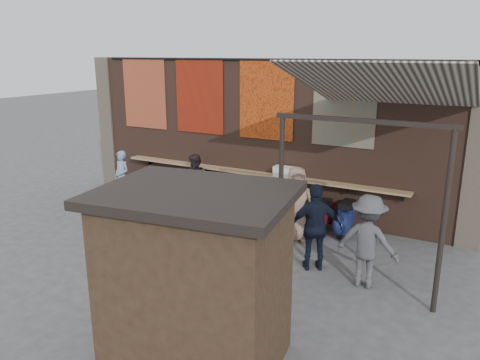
{
  "coord_description": "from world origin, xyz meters",
  "views": [
    {
      "loc": [
        5.41,
        -8.2,
        4.17
      ],
      "look_at": [
        0.26,
        1.2,
        1.22
      ],
      "focal_mm": 35.0,
      "sensor_mm": 36.0,
      "label": 1
    }
  ],
  "objects_px": {
    "scooter_stool_3": "(214,196)",
    "scooter_stool_1": "(180,192)",
    "scooter_stool_0": "(163,189)",
    "diner_right": "(196,182)",
    "market_stall": "(197,284)",
    "scooter_stool_5": "(256,205)",
    "scooter_stool_8": "(322,216)",
    "scooter_stool_2": "(196,194)",
    "shopper_navy": "(316,227)",
    "shelf_box": "(285,172)",
    "shopper_tan": "(296,204)",
    "scooter_stool_7": "(298,212)",
    "diner_left": "(122,177)",
    "scooter_stool_9": "(345,219)",
    "shopper_grey": "(368,241)",
    "scooter_stool_6": "(278,208)",
    "scooter_stool_4": "(235,202)"
  },
  "relations": [
    {
      "from": "scooter_stool_3",
      "to": "scooter_stool_1",
      "type": "bearing_deg",
      "value": 178.85
    },
    {
      "from": "diner_right",
      "to": "scooter_stool_9",
      "type": "bearing_deg",
      "value": 14.91
    },
    {
      "from": "scooter_stool_8",
      "to": "scooter_stool_2",
      "type": "bearing_deg",
      "value": 179.77
    },
    {
      "from": "scooter_stool_6",
      "to": "shopper_navy",
      "type": "height_order",
      "value": "shopper_navy"
    },
    {
      "from": "scooter_stool_8",
      "to": "shopper_navy",
      "type": "distance_m",
      "value": 2.17
    },
    {
      "from": "shelf_box",
      "to": "diner_left",
      "type": "relative_size",
      "value": 0.39
    },
    {
      "from": "shopper_grey",
      "to": "scooter_stool_8",
      "type": "bearing_deg",
      "value": -52.44
    },
    {
      "from": "scooter_stool_8",
      "to": "shopper_grey",
      "type": "height_order",
      "value": "shopper_grey"
    },
    {
      "from": "scooter_stool_3",
      "to": "shopper_navy",
      "type": "bearing_deg",
      "value": -29.43
    },
    {
      "from": "scooter_stool_9",
      "to": "shopper_navy",
      "type": "distance_m",
      "value": 2.07
    },
    {
      "from": "scooter_stool_8",
      "to": "diner_right",
      "type": "xyz_separation_m",
      "value": [
        -3.54,
        -0.13,
        0.39
      ]
    },
    {
      "from": "shelf_box",
      "to": "diner_left",
      "type": "height_order",
      "value": "diner_left"
    },
    {
      "from": "shelf_box",
      "to": "shopper_tan",
      "type": "distance_m",
      "value": 1.45
    },
    {
      "from": "scooter_stool_0",
      "to": "scooter_stool_2",
      "type": "relative_size",
      "value": 0.97
    },
    {
      "from": "shelf_box",
      "to": "diner_left",
      "type": "bearing_deg",
      "value": -168.97
    },
    {
      "from": "shelf_box",
      "to": "scooter_stool_5",
      "type": "xyz_separation_m",
      "value": [
        -0.67,
        -0.28,
        -0.91
      ]
    },
    {
      "from": "scooter_stool_0",
      "to": "diner_right",
      "type": "height_order",
      "value": "diner_right"
    },
    {
      "from": "scooter_stool_4",
      "to": "scooter_stool_7",
      "type": "bearing_deg",
      "value": -1.28
    },
    {
      "from": "scooter_stool_6",
      "to": "scooter_stool_7",
      "type": "height_order",
      "value": "scooter_stool_6"
    },
    {
      "from": "scooter_stool_4",
      "to": "shopper_tan",
      "type": "xyz_separation_m",
      "value": [
        2.08,
        -0.9,
        0.53
      ]
    },
    {
      "from": "scooter_stool_0",
      "to": "scooter_stool_1",
      "type": "bearing_deg",
      "value": -4.42
    },
    {
      "from": "scooter_stool_2",
      "to": "scooter_stool_5",
      "type": "relative_size",
      "value": 1.09
    },
    {
      "from": "scooter_stool_6",
      "to": "scooter_stool_7",
      "type": "relative_size",
      "value": 1.05
    },
    {
      "from": "shelf_box",
      "to": "scooter_stool_0",
      "type": "height_order",
      "value": "shelf_box"
    },
    {
      "from": "scooter_stool_4",
      "to": "diner_right",
      "type": "height_order",
      "value": "diner_right"
    },
    {
      "from": "scooter_stool_6",
      "to": "scooter_stool_3",
      "type": "bearing_deg",
      "value": -178.87
    },
    {
      "from": "scooter_stool_5",
      "to": "scooter_stool_8",
      "type": "distance_m",
      "value": 1.79
    },
    {
      "from": "scooter_stool_9",
      "to": "market_stall",
      "type": "bearing_deg",
      "value": -94.42
    },
    {
      "from": "scooter_stool_2",
      "to": "scooter_stool_8",
      "type": "relative_size",
      "value": 1.01
    },
    {
      "from": "scooter_stool_0",
      "to": "scooter_stool_1",
      "type": "xyz_separation_m",
      "value": [
        0.64,
        -0.05,
        -0.01
      ]
    },
    {
      "from": "scooter_stool_4",
      "to": "diner_left",
      "type": "relative_size",
      "value": 0.48
    },
    {
      "from": "shelf_box",
      "to": "diner_left",
      "type": "distance_m",
      "value": 4.73
    },
    {
      "from": "shelf_box",
      "to": "scooter_stool_9",
      "type": "bearing_deg",
      "value": -10.94
    },
    {
      "from": "shelf_box",
      "to": "scooter_stool_1",
      "type": "distance_m",
      "value": 3.19
    },
    {
      "from": "scooter_stool_1",
      "to": "shopper_navy",
      "type": "xyz_separation_m",
      "value": [
        4.7,
        -2.04,
        0.52
      ]
    },
    {
      "from": "scooter_stool_1",
      "to": "diner_left",
      "type": "distance_m",
      "value": 1.73
    },
    {
      "from": "shelf_box",
      "to": "scooter_stool_5",
      "type": "height_order",
      "value": "shelf_box"
    },
    {
      "from": "market_stall",
      "to": "scooter_stool_5",
      "type": "bearing_deg",
      "value": 101.11
    },
    {
      "from": "scooter_stool_2",
      "to": "shopper_tan",
      "type": "distance_m",
      "value": 3.43
    },
    {
      "from": "scooter_stool_7",
      "to": "shopper_navy",
      "type": "bearing_deg",
      "value": -60.23
    },
    {
      "from": "scooter_stool_2",
      "to": "scooter_stool_9",
      "type": "distance_m",
      "value": 4.19
    },
    {
      "from": "scooter_stool_0",
      "to": "scooter_stool_6",
      "type": "bearing_deg",
      "value": -0.55
    },
    {
      "from": "scooter_stool_9",
      "to": "shopper_grey",
      "type": "height_order",
      "value": "shopper_grey"
    },
    {
      "from": "scooter_stool_5",
      "to": "diner_left",
      "type": "distance_m",
      "value": 4.02
    },
    {
      "from": "scooter_stool_2",
      "to": "scooter_stool_8",
      "type": "bearing_deg",
      "value": -0.23
    },
    {
      "from": "diner_left",
      "to": "shopper_navy",
      "type": "xyz_separation_m",
      "value": [
        6.28,
        -1.44,
        0.13
      ]
    },
    {
      "from": "market_stall",
      "to": "shopper_tan",
      "type": "bearing_deg",
      "value": 88.01
    },
    {
      "from": "scooter_stool_6",
      "to": "shopper_tan",
      "type": "distance_m",
      "value": 1.29
    },
    {
      "from": "shopper_navy",
      "to": "market_stall",
      "type": "xyz_separation_m",
      "value": [
        -0.41,
        -3.51,
        0.31
      ]
    },
    {
      "from": "scooter_stool_7",
      "to": "scooter_stool_9",
      "type": "xyz_separation_m",
      "value": [
        1.19,
        -0.02,
        0.03
      ]
    }
  ]
}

